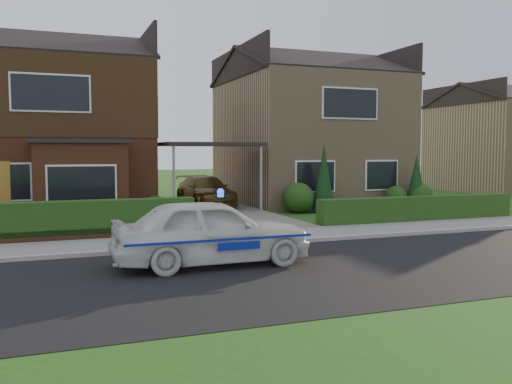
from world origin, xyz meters
name	(u,v)px	position (x,y,z in m)	size (l,w,h in m)	color
ground	(350,267)	(0.00, 0.00, 0.00)	(120.00, 120.00, 0.00)	#184311
road	(350,267)	(0.00, 0.00, 0.00)	(60.00, 6.00, 0.02)	black
kerb	(291,242)	(0.00, 3.05, 0.06)	(60.00, 0.16, 0.12)	#9E9993
sidewalk	(275,236)	(0.00, 4.10, 0.05)	(60.00, 2.00, 0.10)	slate
driveway	(209,210)	(0.00, 11.00, 0.06)	(3.80, 12.00, 0.12)	#666059
house_left	(52,117)	(-5.78, 13.90, 3.81)	(7.50, 9.53, 7.25)	brown
house_right	(307,126)	(5.80, 13.99, 3.66)	(7.50, 8.06, 7.25)	tan
carport_link	(209,145)	(0.00, 10.95, 2.66)	(3.80, 3.00, 2.77)	black
dwarf_wall	(55,237)	(-5.80, 5.30, 0.18)	(7.70, 0.25, 0.36)	brown
hedge_left	(55,242)	(-5.80, 5.45, 0.00)	(7.50, 0.55, 0.90)	#123812
hedge_right	(418,223)	(5.80, 5.35, 0.00)	(7.50, 0.55, 0.80)	#123812
shrub_left_mid	(110,203)	(-4.00, 9.30, 0.66)	(1.32, 1.32, 1.32)	#123812
shrub_left_near	(155,207)	(-2.40, 9.60, 0.42)	(0.84, 0.84, 0.84)	#123812
shrub_right_near	(299,198)	(3.20, 9.40, 0.60)	(1.20, 1.20, 1.20)	#123812
shrub_right_mid	(396,197)	(7.80, 9.50, 0.48)	(0.96, 0.96, 0.96)	#123812
shrub_right_far	(420,196)	(8.80, 9.20, 0.54)	(1.08, 1.08, 1.08)	#123812
conifer_a	(324,180)	(4.20, 9.20, 1.30)	(0.90, 0.90, 2.60)	black
conifer_b	(416,183)	(8.60, 9.20, 1.10)	(0.90, 0.90, 2.20)	black
neighbour_right	(502,148)	(20.00, 16.00, 2.60)	(6.50, 7.00, 5.20)	tan
police_car	(211,232)	(-2.69, 1.20, 0.72)	(3.86, 4.21, 1.60)	silver
driveway_car	(205,191)	(0.27, 12.50, 0.74)	(1.73, 4.26, 1.24)	brown
potted_plant_a	(31,214)	(-6.51, 9.00, 0.39)	(0.42, 0.28, 0.79)	gray
potted_plant_b	(21,218)	(-6.79, 8.54, 0.34)	(0.31, 0.38, 0.69)	gray
potted_plant_c	(77,217)	(-5.16, 7.35, 0.43)	(0.48, 0.48, 0.86)	gray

